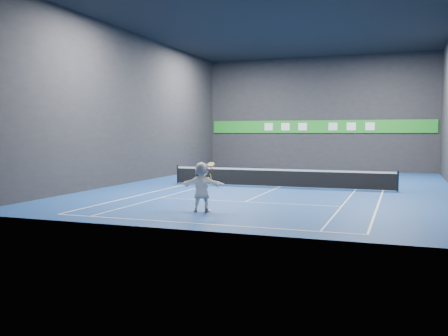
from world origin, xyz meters
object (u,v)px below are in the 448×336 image
(player, at_px, (202,187))
(tennis_ball, at_px, (194,146))
(tennis_racket, at_px, (210,168))
(tennis_net, at_px, (279,177))

(player, height_order, tennis_ball, tennis_ball)
(tennis_ball, height_order, tennis_racket, tennis_ball)
(tennis_net, distance_m, tennis_racket, 9.52)
(player, distance_m, tennis_ball, 1.59)
(player, relative_size, tennis_ball, 29.73)
(player, distance_m, tennis_racket, 0.77)
(tennis_net, bearing_deg, tennis_ball, -96.65)
(tennis_ball, bearing_deg, player, -6.97)
(tennis_ball, distance_m, tennis_net, 9.71)
(tennis_net, height_order, tennis_racket, tennis_racket)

